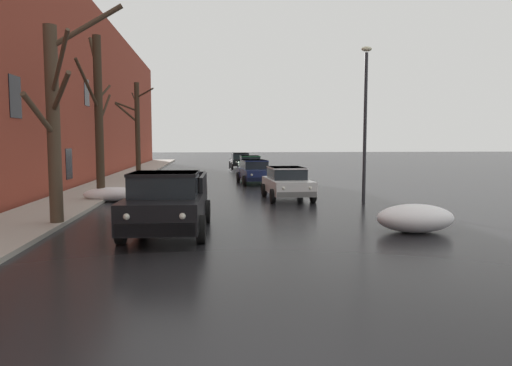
{
  "coord_description": "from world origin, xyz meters",
  "views": [
    {
      "loc": [
        -0.66,
        -4.3,
        2.6
      ],
      "look_at": [
        0.79,
        10.23,
        1.29
      ],
      "focal_mm": 33.23,
      "sensor_mm": 36.0,
      "label": 1
    }
  ],
  "objects_px": {
    "bare_tree_mid_block": "(98,113)",
    "bare_tree_far_down_block": "(137,128)",
    "pickup_truck_black_approaching_near_lane": "(168,202)",
    "sedan_darkblue_parked_kerbside_mid": "(254,171)",
    "bare_tree_second_along_sidewalk": "(55,119)",
    "sedan_white_parked_kerbside_close": "(287,182)",
    "sedan_green_parked_far_down_block": "(250,164)",
    "sedan_black_queued_behind_truck": "(240,160)",
    "street_lamp_post": "(365,117)"
  },
  "relations": [
    {
      "from": "bare_tree_mid_block",
      "to": "bare_tree_far_down_block",
      "type": "bearing_deg",
      "value": 90.1
    },
    {
      "from": "pickup_truck_black_approaching_near_lane",
      "to": "sedan_darkblue_parked_kerbside_mid",
      "type": "xyz_separation_m",
      "value": [
        3.9,
        15.15,
        -0.13
      ]
    },
    {
      "from": "bare_tree_second_along_sidewalk",
      "to": "bare_tree_mid_block",
      "type": "height_order",
      "value": "bare_tree_mid_block"
    },
    {
      "from": "pickup_truck_black_approaching_near_lane",
      "to": "bare_tree_second_along_sidewalk",
      "type": "bearing_deg",
      "value": 159.29
    },
    {
      "from": "bare_tree_second_along_sidewalk",
      "to": "bare_tree_mid_block",
      "type": "relative_size",
      "value": 0.93
    },
    {
      "from": "bare_tree_mid_block",
      "to": "sedan_white_parked_kerbside_close",
      "type": "distance_m",
      "value": 8.62
    },
    {
      "from": "bare_tree_second_along_sidewalk",
      "to": "sedan_white_parked_kerbside_close",
      "type": "height_order",
      "value": "bare_tree_second_along_sidewalk"
    },
    {
      "from": "pickup_truck_black_approaching_near_lane",
      "to": "sedan_white_parked_kerbside_close",
      "type": "distance_m",
      "value": 8.64
    },
    {
      "from": "bare_tree_second_along_sidewalk",
      "to": "pickup_truck_black_approaching_near_lane",
      "type": "distance_m",
      "value": 4.31
    },
    {
      "from": "bare_tree_far_down_block",
      "to": "sedan_green_parked_far_down_block",
      "type": "bearing_deg",
      "value": 31.78
    },
    {
      "from": "bare_tree_mid_block",
      "to": "pickup_truck_black_approaching_near_lane",
      "type": "relative_size",
      "value": 1.36
    },
    {
      "from": "sedan_white_parked_kerbside_close",
      "to": "sedan_green_parked_far_down_block",
      "type": "height_order",
      "value": "same"
    },
    {
      "from": "sedan_white_parked_kerbside_close",
      "to": "sedan_black_queued_behind_truck",
      "type": "xyz_separation_m",
      "value": [
        -0.54,
        23.58,
        0.0
      ]
    },
    {
      "from": "sedan_white_parked_kerbside_close",
      "to": "bare_tree_second_along_sidewalk",
      "type": "bearing_deg",
      "value": -142.92
    },
    {
      "from": "street_lamp_post",
      "to": "bare_tree_far_down_block",
      "type": "bearing_deg",
      "value": 130.72
    },
    {
      "from": "sedan_darkblue_parked_kerbside_mid",
      "to": "bare_tree_mid_block",
      "type": "bearing_deg",
      "value": -133.28
    },
    {
      "from": "bare_tree_far_down_block",
      "to": "sedan_black_queued_behind_truck",
      "type": "bearing_deg",
      "value": 59.19
    },
    {
      "from": "sedan_black_queued_behind_truck",
      "to": "bare_tree_far_down_block",
      "type": "bearing_deg",
      "value": -120.81
    },
    {
      "from": "bare_tree_far_down_block",
      "to": "pickup_truck_black_approaching_near_lane",
      "type": "bearing_deg",
      "value": -79.15
    },
    {
      "from": "sedan_black_queued_behind_truck",
      "to": "bare_tree_mid_block",
      "type": "bearing_deg",
      "value": -107.75
    },
    {
      "from": "pickup_truck_black_approaching_near_lane",
      "to": "sedan_white_parked_kerbside_close",
      "type": "xyz_separation_m",
      "value": [
        4.6,
        7.3,
        -0.13
      ]
    },
    {
      "from": "bare_tree_second_along_sidewalk",
      "to": "street_lamp_post",
      "type": "relative_size",
      "value": 1.04
    },
    {
      "from": "bare_tree_second_along_sidewalk",
      "to": "bare_tree_far_down_block",
      "type": "relative_size",
      "value": 1.05
    },
    {
      "from": "pickup_truck_black_approaching_near_lane",
      "to": "street_lamp_post",
      "type": "bearing_deg",
      "value": 36.06
    },
    {
      "from": "bare_tree_mid_block",
      "to": "sedan_black_queued_behind_truck",
      "type": "xyz_separation_m",
      "value": [
        7.54,
        23.56,
        -3.0
      ]
    },
    {
      "from": "sedan_darkblue_parked_kerbside_mid",
      "to": "street_lamp_post",
      "type": "relative_size",
      "value": 0.7
    },
    {
      "from": "bare_tree_far_down_block",
      "to": "sedan_white_parked_kerbside_close",
      "type": "relative_size",
      "value": 1.61
    },
    {
      "from": "bare_tree_second_along_sidewalk",
      "to": "sedan_white_parked_kerbside_close",
      "type": "distance_m",
      "value": 10.3
    },
    {
      "from": "bare_tree_far_down_block",
      "to": "sedan_black_queued_behind_truck",
      "type": "xyz_separation_m",
      "value": [
        7.56,
        12.68,
        -2.67
      ]
    },
    {
      "from": "bare_tree_second_along_sidewalk",
      "to": "sedan_white_parked_kerbside_close",
      "type": "relative_size",
      "value": 1.69
    },
    {
      "from": "bare_tree_second_along_sidewalk",
      "to": "sedan_green_parked_far_down_block",
      "type": "bearing_deg",
      "value": 70.54
    },
    {
      "from": "bare_tree_second_along_sidewalk",
      "to": "sedan_darkblue_parked_kerbside_mid",
      "type": "bearing_deg",
      "value": 62.35
    },
    {
      "from": "sedan_white_parked_kerbside_close",
      "to": "sedan_darkblue_parked_kerbside_mid",
      "type": "xyz_separation_m",
      "value": [
        -0.71,
        7.85,
        0.0
      ]
    },
    {
      "from": "bare_tree_second_along_sidewalk",
      "to": "street_lamp_post",
      "type": "height_order",
      "value": "bare_tree_second_along_sidewalk"
    },
    {
      "from": "bare_tree_mid_block",
      "to": "sedan_darkblue_parked_kerbside_mid",
      "type": "xyz_separation_m",
      "value": [
        7.37,
        7.82,
        -3.0
      ]
    },
    {
      "from": "sedan_white_parked_kerbside_close",
      "to": "street_lamp_post",
      "type": "xyz_separation_m",
      "value": [
        2.88,
        -1.85,
        2.79
      ]
    },
    {
      "from": "bare_tree_far_down_block",
      "to": "sedan_white_parked_kerbside_close",
      "type": "bearing_deg",
      "value": -53.41
    },
    {
      "from": "pickup_truck_black_approaching_near_lane",
      "to": "sedan_darkblue_parked_kerbside_mid",
      "type": "height_order",
      "value": "pickup_truck_black_approaching_near_lane"
    },
    {
      "from": "pickup_truck_black_approaching_near_lane",
      "to": "street_lamp_post",
      "type": "height_order",
      "value": "street_lamp_post"
    },
    {
      "from": "bare_tree_second_along_sidewalk",
      "to": "sedan_darkblue_parked_kerbside_mid",
      "type": "xyz_separation_m",
      "value": [
        7.27,
        13.88,
        -2.49
      ]
    },
    {
      "from": "street_lamp_post",
      "to": "sedan_green_parked_far_down_block",
      "type": "bearing_deg",
      "value": 100.2
    },
    {
      "from": "bare_tree_far_down_block",
      "to": "sedan_darkblue_parked_kerbside_mid",
      "type": "distance_m",
      "value": 8.43
    },
    {
      "from": "sedan_darkblue_parked_kerbside_mid",
      "to": "sedan_green_parked_far_down_block",
      "type": "xyz_separation_m",
      "value": [
        0.43,
        7.9,
        -0.0
      ]
    },
    {
      "from": "bare_tree_far_down_block",
      "to": "sedan_white_parked_kerbside_close",
      "type": "distance_m",
      "value": 13.84
    },
    {
      "from": "bare_tree_far_down_block",
      "to": "pickup_truck_black_approaching_near_lane",
      "type": "height_order",
      "value": "bare_tree_far_down_block"
    },
    {
      "from": "sedan_darkblue_parked_kerbside_mid",
      "to": "sedan_black_queued_behind_truck",
      "type": "relative_size",
      "value": 1.0
    },
    {
      "from": "sedan_darkblue_parked_kerbside_mid",
      "to": "street_lamp_post",
      "type": "xyz_separation_m",
      "value": [
        3.59,
        -9.7,
        2.78
      ]
    },
    {
      "from": "bare_tree_far_down_block",
      "to": "pickup_truck_black_approaching_near_lane",
      "type": "xyz_separation_m",
      "value": [
        3.49,
        -18.21,
        -2.54
      ]
    },
    {
      "from": "bare_tree_far_down_block",
      "to": "street_lamp_post",
      "type": "xyz_separation_m",
      "value": [
        10.98,
        -12.76,
        0.12
      ]
    },
    {
      "from": "sedan_darkblue_parked_kerbside_mid",
      "to": "sedan_green_parked_far_down_block",
      "type": "distance_m",
      "value": 7.91
    }
  ]
}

